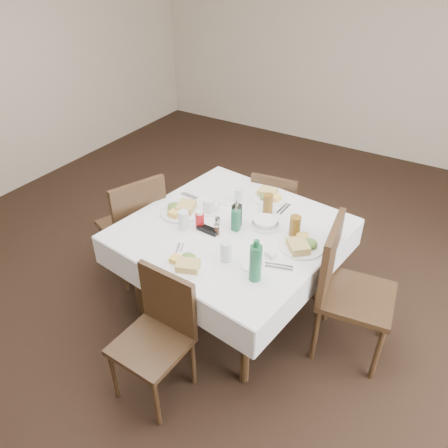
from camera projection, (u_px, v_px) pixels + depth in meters
name	position (u px, v px, depth m)	size (l,w,h in m)	color
ground_plane	(218.00, 299.00, 3.59)	(7.00, 7.00, 0.00)	black
room_shell	(215.00, 91.00, 2.63)	(6.04, 7.04, 2.80)	#C5B398
dining_table	(232.00, 236.00, 3.15)	(1.56, 1.56, 0.76)	black
chair_north	(275.00, 209.00, 3.85)	(0.44, 0.44, 0.84)	black
chair_south	(159.00, 328.00, 2.67)	(0.43, 0.43, 0.87)	black
chair_east	(344.00, 283.00, 2.90)	(0.53, 0.53, 1.00)	black
chair_west	(136.00, 222.00, 3.55)	(0.59, 0.59, 0.96)	black
meal_north	(269.00, 196.00, 3.43)	(0.27, 0.27, 0.06)	white
meal_south	(186.00, 264.00, 2.73)	(0.27, 0.27, 0.06)	white
meal_east	(302.00, 245.00, 2.89)	(0.30, 0.30, 0.06)	white
meal_west	(181.00, 210.00, 3.26)	(0.30, 0.30, 0.07)	white
side_plate_a	(230.00, 201.00, 3.40)	(0.15, 0.15, 0.01)	white
side_plate_b	(252.00, 265.00, 2.75)	(0.16, 0.16, 0.01)	white
water_n	(239.00, 196.00, 3.36)	(0.06, 0.06, 0.12)	silver
water_s	(226.00, 251.00, 2.76)	(0.07, 0.07, 0.14)	silver
water_e	(295.00, 223.00, 3.05)	(0.06, 0.06, 0.12)	silver
water_w	(184.00, 220.00, 3.06)	(0.07, 0.07, 0.14)	silver
iced_tea_a	(268.00, 204.00, 3.23)	(0.07, 0.07, 0.15)	brown
iced_tea_b	(295.00, 227.00, 2.97)	(0.08, 0.08, 0.16)	brown
bread_basket	(265.00, 223.00, 3.10)	(0.19, 0.19, 0.06)	silver
oil_cruet_dark	(237.00, 215.00, 3.06)	(0.05, 0.05, 0.23)	black
oil_cruet_green	(236.00, 219.00, 3.03)	(0.05, 0.05, 0.21)	#1C5E39
ketchup_bottle	(200.00, 220.00, 3.07)	(0.06, 0.06, 0.14)	#B01016
salt_shaker	(218.00, 223.00, 3.08)	(0.04, 0.04, 0.09)	white
pepper_shaker	(217.00, 229.00, 3.02)	(0.04, 0.04, 0.08)	#402718
coffee_mug	(209.00, 206.00, 3.25)	(0.15, 0.15, 0.11)	white
sunglasses	(208.00, 230.00, 3.05)	(0.16, 0.06, 0.03)	black
green_bottle	(256.00, 262.00, 2.58)	(0.08, 0.08, 0.29)	#1C5E39
sugar_caddy	(270.00, 254.00, 2.82)	(0.09, 0.06, 0.04)	white
cutlery_n	(284.00, 209.00, 3.31)	(0.05, 0.17, 0.01)	silver
cutlery_s	(179.00, 251.00, 2.87)	(0.11, 0.18, 0.01)	silver
cutlery_e	(277.00, 266.00, 2.74)	(0.21, 0.11, 0.01)	silver
cutlery_w	(189.00, 196.00, 3.47)	(0.16, 0.05, 0.01)	silver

